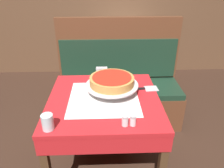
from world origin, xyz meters
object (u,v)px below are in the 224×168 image
(napkin_holder, at_px, (102,72))
(deep_dish_pizza, at_px, (112,81))
(dining_table_front, at_px, (104,109))
(condiment_caddy, at_px, (134,35))
(pizza_server, at_px, (141,89))
(water_glass_near, at_px, (48,122))
(salt_shaker, at_px, (125,121))
(booth_bench, at_px, (119,94))
(pizza_pan_stand, at_px, (112,85))
(pepper_shaker, at_px, (133,121))
(dining_table_rear, at_px, (126,45))

(napkin_holder, bearing_deg, deep_dish_pizza, -75.19)
(dining_table_front, bearing_deg, condiment_caddy, 75.41)
(pizza_server, xyz_separation_m, water_glass_near, (-0.63, -0.48, 0.05))
(salt_shaker, bearing_deg, deep_dish_pizza, 99.22)
(salt_shaker, distance_m, napkin_holder, 0.72)
(booth_bench, bearing_deg, condiment_caddy, 73.65)
(pizza_pan_stand, xyz_separation_m, deep_dish_pizza, (0.00, -0.00, 0.04))
(dining_table_front, distance_m, salt_shaker, 0.38)
(water_glass_near, relative_size, pepper_shaker, 1.47)
(pizza_pan_stand, height_order, salt_shaker, pizza_pan_stand)
(salt_shaker, bearing_deg, booth_bench, 87.84)
(dining_table_rear, relative_size, condiment_caddy, 4.15)
(pizza_pan_stand, relative_size, condiment_caddy, 2.26)
(deep_dish_pizza, bearing_deg, condiment_caddy, 76.91)
(dining_table_rear, distance_m, deep_dish_pizza, 1.66)
(pizza_pan_stand, bearing_deg, booth_bench, 81.22)
(water_glass_near, bearing_deg, pizza_pan_stand, 46.73)
(water_glass_near, bearing_deg, dining_table_front, 46.29)
(dining_table_front, xyz_separation_m, napkin_holder, (-0.02, 0.37, 0.14))
(pepper_shaker, bearing_deg, pizza_pan_stand, 105.85)
(salt_shaker, distance_m, pepper_shaker, 0.05)
(pepper_shaker, distance_m, condiment_caddy, 2.00)
(dining_table_front, height_order, pepper_shaker, pepper_shaker)
(dining_table_front, bearing_deg, napkin_holder, 92.54)
(pizza_pan_stand, relative_size, pizza_server, 1.33)
(dining_table_front, height_order, booth_bench, booth_bench)
(condiment_caddy, bearing_deg, dining_table_front, -104.59)
(dining_table_rear, xyz_separation_m, deep_dish_pizza, (-0.26, -1.62, 0.22))
(dining_table_rear, bearing_deg, pizza_server, -90.99)
(pizza_server, bearing_deg, pepper_shaker, -104.88)
(pizza_server, relative_size, condiment_caddy, 1.70)
(dining_table_front, distance_m, booth_bench, 0.84)
(deep_dish_pizza, xyz_separation_m, condiment_caddy, (0.37, 1.58, -0.06))
(dining_table_rear, height_order, water_glass_near, water_glass_near)
(pizza_pan_stand, height_order, condiment_caddy, condiment_caddy)
(salt_shaker, bearing_deg, water_glass_near, -177.76)
(pizza_pan_stand, bearing_deg, deep_dish_pizza, -90.00)
(pepper_shaker, bearing_deg, condiment_caddy, 82.74)
(booth_bench, height_order, napkin_holder, booth_bench)
(booth_bench, bearing_deg, pepper_shaker, -89.59)
(booth_bench, xyz_separation_m, pizza_server, (0.13, -0.64, 0.41))
(pizza_server, bearing_deg, napkin_holder, 142.17)
(pizza_pan_stand, bearing_deg, water_glass_near, -133.27)
(water_glass_near, height_order, pepper_shaker, water_glass_near)
(water_glass_near, distance_m, salt_shaker, 0.46)
(dining_table_front, height_order, pizza_pan_stand, pizza_pan_stand)
(deep_dish_pizza, xyz_separation_m, pizza_server, (0.24, 0.05, -0.11))
(water_glass_near, bearing_deg, dining_table_rear, 72.08)
(deep_dish_pizza, distance_m, salt_shaker, 0.42)
(salt_shaker, height_order, condiment_caddy, condiment_caddy)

